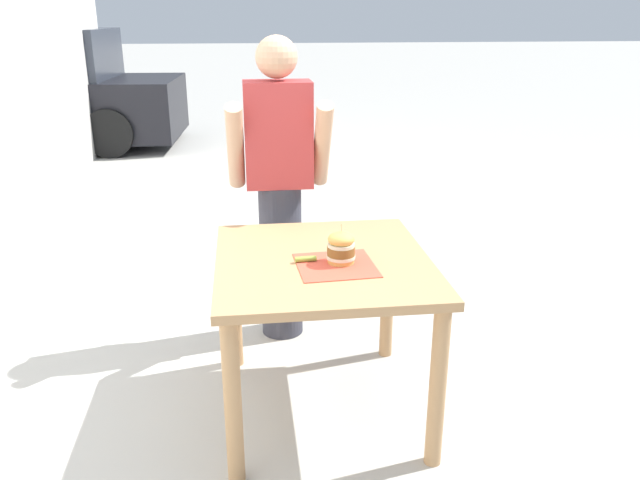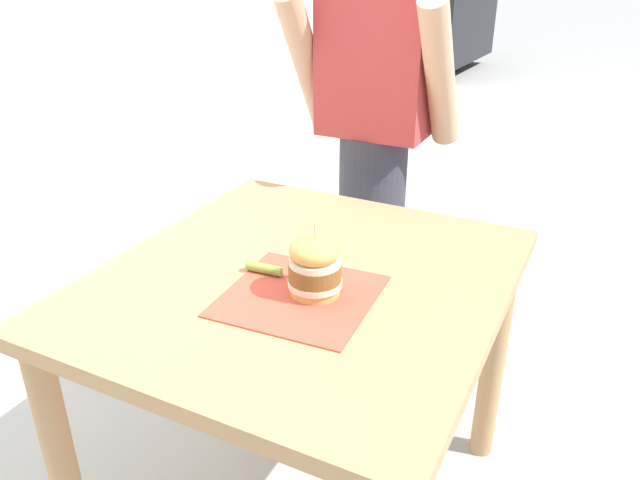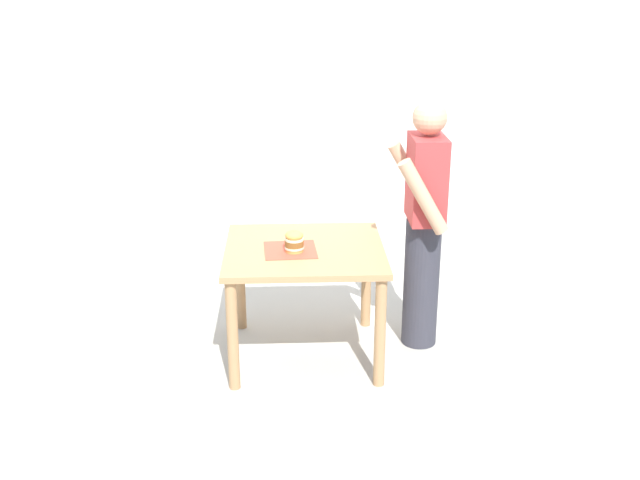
# 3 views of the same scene
# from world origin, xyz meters

# --- Properties ---
(ground_plane) EXTENTS (80.00, 80.00, 0.00)m
(ground_plane) POSITION_xyz_m (0.00, 0.00, 0.00)
(ground_plane) COLOR #ADAAA3
(patio_table) EXTENTS (0.94, 1.02, 0.77)m
(patio_table) POSITION_xyz_m (0.00, 0.00, 0.65)
(patio_table) COLOR tan
(patio_table) RESTS_ON ground
(serving_paper) EXTENTS (0.35, 0.35, 0.00)m
(serving_paper) POSITION_xyz_m (0.04, -0.09, 0.77)
(serving_paper) COLOR #D64C38
(serving_paper) RESTS_ON patio_table
(sandwich) EXTENTS (0.12, 0.12, 0.18)m
(sandwich) POSITION_xyz_m (0.07, -0.07, 0.84)
(sandwich) COLOR gold
(sandwich) RESTS_ON serving_paper
(pickle_spear) EXTENTS (0.09, 0.03, 0.02)m
(pickle_spear) POSITION_xyz_m (-0.08, -0.04, 0.79)
(pickle_spear) COLOR #8EA83D
(pickle_spear) RESTS_ON serving_paper
(diner_across_table) EXTENTS (0.55, 0.35, 1.69)m
(diner_across_table) POSITION_xyz_m (-0.14, 0.79, 0.88)
(diner_across_table) COLOR #33333D
(diner_across_table) RESTS_ON ground
(parked_car_near_curb) EXTENTS (4.26, 1.95, 1.60)m
(parked_car_near_curb) POSITION_xyz_m (-8.57, 5.94, 0.72)
(parked_car_near_curb) COLOR #145933
(parked_car_near_curb) RESTS_ON ground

